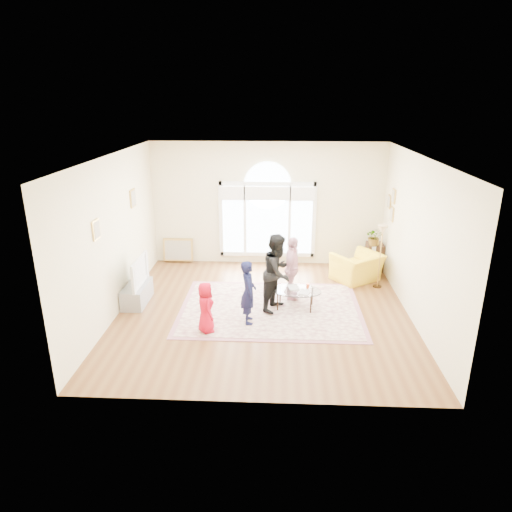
{
  "coord_description": "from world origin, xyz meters",
  "views": [
    {
      "loc": [
        0.27,
        -8.61,
        4.27
      ],
      "look_at": [
        -0.16,
        0.3,
        1.13
      ],
      "focal_mm": 32.0,
      "sensor_mm": 36.0,
      "label": 1
    }
  ],
  "objects_px": {
    "tv_console": "(137,294)",
    "television": "(135,272)",
    "armchair": "(357,267)",
    "area_rug": "(270,308)",
    "coffee_table": "(295,291)"
  },
  "relations": [
    {
      "from": "coffee_table",
      "to": "armchair",
      "type": "height_order",
      "value": "armchair"
    },
    {
      "from": "area_rug",
      "to": "tv_console",
      "type": "height_order",
      "value": "tv_console"
    },
    {
      "from": "tv_console",
      "to": "coffee_table",
      "type": "bearing_deg",
      "value": -1.69
    },
    {
      "from": "area_rug",
      "to": "television",
      "type": "bearing_deg",
      "value": 176.73
    },
    {
      "from": "tv_console",
      "to": "armchair",
      "type": "relative_size",
      "value": 0.95
    },
    {
      "from": "coffee_table",
      "to": "area_rug",
      "type": "bearing_deg",
      "value": -165.03
    },
    {
      "from": "area_rug",
      "to": "television",
      "type": "height_order",
      "value": "television"
    },
    {
      "from": "tv_console",
      "to": "television",
      "type": "distance_m",
      "value": 0.52
    },
    {
      "from": "tv_console",
      "to": "armchair",
      "type": "height_order",
      "value": "armchair"
    },
    {
      "from": "television",
      "to": "tv_console",
      "type": "bearing_deg",
      "value": 180.0
    },
    {
      "from": "tv_console",
      "to": "area_rug",
      "type": "bearing_deg",
      "value": -3.26
    },
    {
      "from": "area_rug",
      "to": "coffee_table",
      "type": "distance_m",
      "value": 0.66
    },
    {
      "from": "armchair",
      "to": "area_rug",
      "type": "bearing_deg",
      "value": 3.98
    },
    {
      "from": "coffee_table",
      "to": "armchair",
      "type": "xyz_separation_m",
      "value": [
        1.54,
        1.63,
        -0.06
      ]
    },
    {
      "from": "area_rug",
      "to": "tv_console",
      "type": "relative_size",
      "value": 3.6
    }
  ]
}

